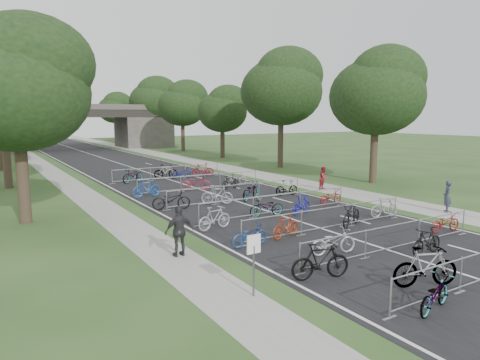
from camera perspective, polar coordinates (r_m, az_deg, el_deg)
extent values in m
cube|color=black|center=(58.51, -18.46, 3.00)|extent=(11.00, 140.00, 0.01)
cube|color=gray|center=(60.83, -11.11, 3.47)|extent=(3.00, 140.00, 0.01)
cube|color=gray|center=(57.28, -25.78, 2.49)|extent=(2.00, 140.00, 0.01)
cube|color=silver|center=(58.51, -18.46, 3.00)|extent=(0.12, 140.00, 0.00)
cube|color=#423F3B|center=(75.96, -12.70, 6.27)|extent=(8.00, 8.00, 5.00)
cube|color=black|center=(72.97, -21.43, 8.25)|extent=(30.00, 8.00, 1.20)
cube|color=#423F3B|center=(69.25, -20.90, 9.13)|extent=(30.00, 0.40, 0.90)
cube|color=#423F3B|center=(76.73, -21.99, 8.95)|extent=(30.00, 0.40, 0.90)
cylinder|color=#4C4C51|center=(12.50, 1.83, -12.05)|extent=(0.06, 0.06, 1.50)
cube|color=white|center=(12.24, 1.85, -8.54)|extent=(0.45, 0.04, 0.55)
cylinder|color=#33261C|center=(23.02, -26.96, -0.02)|extent=(0.56, 0.56, 4.20)
ellipsoid|color=black|center=(22.85, -27.66, 10.24)|extent=(6.72, 6.72, 5.51)
sphere|color=black|center=(22.51, -26.24, 13.81)|extent=(5.38, 5.38, 5.38)
sphere|color=black|center=(23.29, -28.84, 8.03)|extent=(4.37, 4.37, 4.37)
cylinder|color=#33261C|center=(34.88, 17.40, 3.32)|extent=(0.56, 0.56, 4.48)
ellipsoid|color=black|center=(34.79, 17.72, 10.54)|extent=(7.17, 7.17, 5.88)
sphere|color=black|center=(35.02, 19.12, 12.81)|extent=(5.73, 5.73, 5.73)
sphere|color=black|center=(34.72, 16.48, 9.12)|extent=(4.66, 4.66, 4.66)
cylinder|color=#33261C|center=(34.91, -28.69, 2.88)|extent=(0.56, 0.56, 4.72)
ellipsoid|color=black|center=(34.85, -29.24, 10.47)|extent=(7.56, 7.56, 6.20)
sphere|color=black|center=(34.50, -28.37, 13.09)|extent=(6.05, 6.05, 6.05)
cylinder|color=#33261C|center=(43.65, 5.43, 5.04)|extent=(0.56, 0.56, 5.11)
ellipsoid|color=black|center=(43.64, 5.52, 11.62)|extent=(8.18, 8.18, 6.70)
sphere|color=black|center=(43.73, 6.60, 13.75)|extent=(6.54, 6.54, 6.54)
sphere|color=black|center=(43.70, 4.57, 10.29)|extent=(5.31, 5.31, 5.31)
sphere|color=black|center=(46.52, -29.39, 12.73)|extent=(6.72, 6.72, 6.72)
cylinder|color=#33261C|center=(53.73, -2.35, 5.04)|extent=(0.56, 0.56, 3.85)
ellipsoid|color=black|center=(53.64, -2.37, 9.06)|extent=(6.16, 6.16, 5.05)
sphere|color=black|center=(53.53, -1.54, 10.39)|extent=(4.93, 4.93, 4.93)
sphere|color=black|center=(53.83, -3.10, 8.24)|extent=(4.00, 4.00, 4.00)
cylinder|color=#33261C|center=(64.43, -7.61, 5.82)|extent=(0.56, 0.56, 4.48)
ellipsoid|color=black|center=(64.38, -7.69, 9.72)|extent=(7.17, 7.17, 5.88)
sphere|color=black|center=(64.22, -7.03, 11.02)|extent=(5.73, 5.73, 5.73)
sphere|color=black|center=(64.62, -8.27, 8.91)|extent=(4.66, 4.66, 4.66)
cylinder|color=#33261C|center=(75.52, -11.37, 6.34)|extent=(0.56, 0.56, 5.11)
ellipsoid|color=black|center=(75.52, -11.48, 10.14)|extent=(8.18, 8.18, 6.70)
sphere|color=black|center=(75.33, -10.95, 11.41)|extent=(6.54, 6.54, 6.54)
sphere|color=black|center=(75.79, -11.95, 9.35)|extent=(5.31, 5.31, 5.31)
cylinder|color=#33261C|center=(86.88, -14.13, 6.09)|extent=(0.56, 0.56, 3.85)
ellipsoid|color=black|center=(86.83, -14.23, 8.58)|extent=(6.16, 6.16, 5.05)
sphere|color=black|center=(86.55, -13.77, 9.41)|extent=(4.93, 4.93, 4.93)
sphere|color=black|center=(87.15, -14.62, 8.06)|extent=(4.00, 4.00, 4.00)
cylinder|color=#33261C|center=(98.37, -16.28, 6.44)|extent=(0.56, 0.56, 4.48)
ellipsoid|color=black|center=(98.34, -16.38, 9.00)|extent=(7.17, 7.17, 5.88)
sphere|color=black|center=(98.06, -16.00, 9.85)|extent=(5.73, 5.73, 5.73)
sphere|color=black|center=(98.68, -16.72, 8.46)|extent=(4.66, 4.66, 4.66)
cylinder|color=#A7A9AF|center=(11.91, 19.45, -14.65)|extent=(0.05, 0.05, 1.10)
cube|color=#A7A9AF|center=(12.13, 19.32, -16.98)|extent=(0.50, 0.08, 0.03)
cylinder|color=#A7A9AF|center=(14.30, 27.36, -11.19)|extent=(0.05, 0.05, 1.10)
cube|color=#A7A9AF|center=(14.48, 27.21, -13.19)|extent=(0.50, 0.08, 0.03)
cylinder|color=#A7A9AF|center=(17.32, 19.88, -5.67)|extent=(9.20, 0.04, 0.04)
cylinder|color=#A7A9AF|center=(17.55, 19.73, -8.43)|extent=(9.20, 0.04, 0.04)
cylinder|color=#A7A9AF|center=(14.26, 7.98, -10.35)|extent=(0.05, 0.05, 1.10)
cube|color=#A7A9AF|center=(14.44, 7.93, -12.36)|extent=(0.50, 0.08, 0.03)
cylinder|color=#A7A9AF|center=(16.31, 16.39, -8.19)|extent=(0.05, 0.05, 1.10)
cube|color=#A7A9AF|center=(16.47, 16.31, -9.98)|extent=(0.50, 0.08, 0.03)
cylinder|color=#A7A9AF|center=(18.64, 22.76, -6.43)|extent=(0.05, 0.05, 1.10)
cube|color=#A7A9AF|center=(18.78, 22.67, -8.01)|extent=(0.50, 0.08, 0.03)
cylinder|color=#A7A9AF|center=(21.16, 27.63, -5.02)|extent=(0.05, 0.05, 1.10)
cube|color=#A7A9AF|center=(21.28, 27.53, -6.42)|extent=(0.50, 0.08, 0.03)
cylinder|color=#A7A9AF|center=(19.69, 11.66, -3.67)|extent=(9.20, 0.04, 0.04)
cylinder|color=#A7A9AF|center=(19.89, 11.59, -6.12)|extent=(9.20, 0.04, 0.04)
cylinder|color=#A7A9AF|center=(17.06, 0.19, -7.11)|extent=(0.05, 0.05, 1.10)
cube|color=#A7A9AF|center=(17.21, 0.19, -8.82)|extent=(0.50, 0.08, 0.03)
cylinder|color=#A7A9AF|center=(18.80, 8.19, -5.72)|extent=(0.05, 0.05, 1.10)
cube|color=#A7A9AF|center=(18.94, 8.16, -7.29)|extent=(0.50, 0.08, 0.03)
cylinder|color=#A7A9AF|center=(20.86, 14.70, -4.50)|extent=(0.05, 0.05, 1.10)
cube|color=#A7A9AF|center=(20.98, 14.64, -5.93)|extent=(0.50, 0.08, 0.03)
cylinder|color=#A7A9AF|center=(23.14, 19.97, -3.47)|extent=(0.05, 0.05, 1.10)
cube|color=#A7A9AF|center=(23.25, 19.90, -4.76)|extent=(0.50, 0.08, 0.03)
cylinder|color=#A7A9AF|center=(22.54, 5.03, -2.00)|extent=(9.20, 0.04, 0.04)
cylinder|color=#A7A9AF|center=(22.72, 5.00, -4.15)|extent=(9.20, 0.04, 0.04)
cylinder|color=#A7A9AF|center=(20.28, -5.50, -4.62)|extent=(0.05, 0.05, 1.10)
cube|color=#A7A9AF|center=(20.41, -5.48, -6.09)|extent=(0.50, 0.08, 0.03)
cylinder|color=#A7A9AF|center=(21.77, 1.77, -3.68)|extent=(0.05, 0.05, 1.10)
cube|color=#A7A9AF|center=(21.89, 1.76, -5.05)|extent=(0.50, 0.08, 0.03)
cylinder|color=#A7A9AF|center=(23.57, 8.01, -2.82)|extent=(0.05, 0.05, 1.10)
cube|color=#A7A9AF|center=(23.68, 7.98, -4.09)|extent=(0.50, 0.08, 0.03)
cylinder|color=#A7A9AF|center=(25.61, 13.31, -2.07)|extent=(0.05, 0.05, 1.10)
cube|color=#A7A9AF|center=(25.71, 13.27, -3.24)|extent=(0.50, 0.08, 0.03)
cylinder|color=#A7A9AF|center=(25.81, -0.28, -0.63)|extent=(9.20, 0.04, 0.04)
cylinder|color=#A7A9AF|center=(25.96, -0.28, -2.53)|extent=(9.20, 0.04, 0.04)
cylinder|color=#A7A9AF|center=(23.86, -9.76, -2.72)|extent=(0.05, 0.05, 1.10)
cube|color=#A7A9AF|center=(23.97, -9.73, -3.98)|extent=(0.50, 0.08, 0.03)
cylinder|color=#A7A9AF|center=(25.14, -3.26, -2.05)|extent=(0.05, 0.05, 1.10)
cube|color=#A7A9AF|center=(25.24, -3.25, -3.24)|extent=(0.50, 0.08, 0.03)
cylinder|color=#A7A9AF|center=(26.71, 2.53, -1.42)|extent=(0.05, 0.05, 1.10)
cube|color=#A7A9AF|center=(26.81, 2.52, -2.54)|extent=(0.50, 0.08, 0.03)
cylinder|color=#A7A9AF|center=(28.53, 7.63, -0.85)|extent=(0.05, 0.05, 1.10)
cube|color=#A7A9AF|center=(28.62, 7.61, -1.91)|extent=(0.50, 0.08, 0.03)
cylinder|color=#A7A9AF|center=(30.14, -5.24, 0.65)|extent=(9.20, 0.04, 0.04)
cylinder|color=#A7A9AF|center=(30.27, -5.21, -0.98)|extent=(9.20, 0.04, 0.04)
cylinder|color=#A7A9AF|center=(28.50, -13.53, -1.02)|extent=(0.05, 0.05, 1.10)
cube|color=#A7A9AF|center=(28.59, -13.49, -2.08)|extent=(0.50, 0.08, 0.03)
cylinder|color=#A7A9AF|center=(29.57, -7.88, -0.53)|extent=(0.05, 0.05, 1.10)
cube|color=#A7A9AF|center=(29.66, -7.86, -1.55)|extent=(0.50, 0.08, 0.03)
cylinder|color=#A7A9AF|center=(30.92, -2.68, -0.06)|extent=(0.05, 0.05, 1.10)
cube|color=#A7A9AF|center=(31.00, -2.67, -1.04)|extent=(0.50, 0.08, 0.03)
cylinder|color=#A7A9AF|center=(32.50, 2.05, 0.36)|extent=(0.05, 0.05, 1.10)
cube|color=#A7A9AF|center=(32.58, 2.05, -0.57)|extent=(0.50, 0.08, 0.03)
cylinder|color=#A7A9AF|center=(35.58, -9.55, 1.76)|extent=(9.20, 0.04, 0.04)
cylinder|color=#A7A9AF|center=(35.69, -9.52, 0.37)|extent=(9.20, 0.04, 0.04)
cylinder|color=#A7A9AF|center=(34.19, -16.69, 0.41)|extent=(0.05, 0.05, 1.10)
cube|color=#A7A9AF|center=(34.27, -16.65, -0.48)|extent=(0.50, 0.08, 0.03)
cylinder|color=#A7A9AF|center=(35.10, -11.85, 0.78)|extent=(0.05, 0.05, 1.10)
cube|color=#A7A9AF|center=(35.17, -11.83, -0.08)|extent=(0.50, 0.08, 0.03)
cylinder|color=#A7A9AF|center=(36.24, -7.29, 1.13)|extent=(0.05, 0.05, 1.10)
cube|color=#A7A9AF|center=(36.31, -7.27, 0.30)|extent=(0.50, 0.08, 0.03)
cylinder|color=#A7A9AF|center=(37.59, -3.03, 1.45)|extent=(0.05, 0.05, 1.10)
cube|color=#A7A9AF|center=(37.66, -3.03, 0.65)|extent=(0.50, 0.08, 0.03)
imported|color=#A7A9AF|center=(12.78, 24.49, -13.77)|extent=(1.84, 0.99, 0.92)
imported|color=#A7A9AF|center=(14.30, 23.50, -10.60)|extent=(2.17, 1.35, 1.26)
imported|color=black|center=(13.98, 10.67, -10.62)|extent=(2.06, 1.08, 1.19)
imported|color=#B9B9C1|center=(16.52, 12.34, -8.05)|extent=(1.96, 1.01, 0.98)
imported|color=black|center=(17.52, 23.65, -7.51)|extent=(1.76, 0.58, 1.05)
imported|color=maroon|center=(21.26, 25.67, -5.12)|extent=(1.74, 0.80, 0.88)
imported|color=navy|center=(17.13, 1.30, -7.39)|extent=(1.77, 0.76, 0.90)
imported|color=#963215|center=(18.36, 6.17, -6.17)|extent=(1.75, 0.84, 1.01)
imported|color=black|center=(20.78, 14.68, -4.53)|extent=(2.24, 1.58, 1.12)
imported|color=#93949A|center=(23.12, 18.70, -3.52)|extent=(1.75, 0.75, 1.02)
imported|color=#A5A5AD|center=(19.55, -3.41, -5.12)|extent=(1.86, 0.80, 1.08)
imported|color=#A7A9AF|center=(22.13, 3.57, -3.67)|extent=(1.93, 0.96, 0.97)
imported|color=#1B1C94|center=(22.81, 8.17, -3.29)|extent=(1.79, 1.03, 1.04)
imported|color=maroon|center=(25.80, 11.97, -2.20)|extent=(1.69, 0.64, 0.88)
imported|color=black|center=(24.04, -9.16, -2.62)|extent=(2.22, 1.31, 1.10)
imported|color=gray|center=(25.18, -3.07, -2.00)|extent=(1.89, 1.36, 1.12)
imported|color=#A7A9AF|center=(26.48, 1.42, -1.47)|extent=(2.21, 1.77, 1.12)
imported|color=#A7A9AF|center=(28.15, 6.25, -1.06)|extent=(1.69, 0.65, 0.99)
imported|color=#1B4A98|center=(27.93, -12.34, -1.10)|extent=(2.00, 0.78, 1.17)
imported|color=maroon|center=(29.99, -5.96, -0.37)|extent=(2.21, 1.50, 1.10)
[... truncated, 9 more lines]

